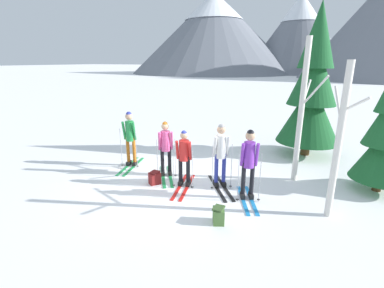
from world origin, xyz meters
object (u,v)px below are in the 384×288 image
object	(u,v)px
skier_in_green	(130,136)
skier_in_purple	(249,160)
skier_in_white	(221,153)
backpack_on_snow_front	(155,178)
backpack_on_snow_beside	(218,215)
skier_in_pink	(166,146)
birch_tree_tall	(302,111)
birch_tree_slender	(339,142)
pine_tree_near	(312,89)
skier_in_red	(184,157)

from	to	relation	value
skier_in_green	skier_in_purple	xyz separation A→B (m)	(4.18, -0.62, 0.02)
skier_in_white	skier_in_purple	world-z (taller)	skier_in_purple
skier_in_white	backpack_on_snow_front	distance (m)	2.06
skier_in_white	backpack_on_snow_beside	bearing A→B (deg)	-70.60
skier_in_green	skier_in_pink	size ratio (longest dim) A/B	1.08
birch_tree_tall	birch_tree_slender	size ratio (longest dim) A/B	1.17
skier_in_purple	backpack_on_snow_front	world-z (taller)	skier_in_purple
skier_in_purple	birch_tree_tall	distance (m)	2.29
birch_tree_tall	backpack_on_snow_front	xyz separation A→B (m)	(-3.63, -2.08, -1.92)
skier_in_green	skier_in_white	bearing A→B (deg)	-4.47
skier_in_green	pine_tree_near	world-z (taller)	pine_tree_near
skier_in_red	pine_tree_near	world-z (taller)	pine_tree_near
skier_in_white	backpack_on_snow_beside	world-z (taller)	skier_in_white
backpack_on_snow_front	skier_in_red	bearing A→B (deg)	17.49
skier_in_pink	birch_tree_slender	size ratio (longest dim) A/B	0.49
backpack_on_snow_front	pine_tree_near	bearing A→B (deg)	51.93
skier_in_green	backpack_on_snow_front	size ratio (longest dim) A/B	4.67
birch_tree_slender	backpack_on_snow_front	distance (m)	4.86
skier_in_purple	skier_in_pink	bearing A→B (deg)	171.29
backpack_on_snow_front	birch_tree_tall	bearing A→B (deg)	29.77
skier_in_green	birch_tree_slender	bearing A→B (deg)	-5.95
skier_in_pink	skier_in_purple	world-z (taller)	skier_in_purple
skier_in_pink	pine_tree_near	size ratio (longest dim) A/B	0.32
skier_in_pink	skier_in_purple	xyz separation A→B (m)	(2.68, -0.41, 0.09)
pine_tree_near	backpack_on_snow_beside	size ratio (longest dim) A/B	13.83
skier_in_white	pine_tree_near	distance (m)	4.75
pine_tree_near	skier_in_green	bearing A→B (deg)	-143.85
skier_in_purple	skier_in_white	bearing A→B (deg)	157.46
skier_in_purple	backpack_on_snow_beside	xyz separation A→B (m)	(-0.26, -1.41, -0.87)
skier_in_red	birch_tree_slender	bearing A→B (deg)	0.22
pine_tree_near	birch_tree_tall	distance (m)	2.69
skier_in_green	skier_in_white	distance (m)	3.31
skier_in_pink	skier_in_red	world-z (taller)	skier_in_pink
skier_in_pink	backpack_on_snow_beside	size ratio (longest dim) A/B	4.40
birch_tree_tall	skier_in_purple	bearing A→B (deg)	-118.70
skier_in_white	birch_tree_slender	distance (m)	2.93
skier_in_purple	backpack_on_snow_front	xyz separation A→B (m)	(-2.65, -0.29, -0.87)
skier_in_purple	pine_tree_near	xyz separation A→B (m)	(1.06, 4.45, 1.41)
pine_tree_near	skier_in_pink	bearing A→B (deg)	-132.78
skier_in_red	skier_in_white	bearing A→B (deg)	22.70
skier_in_green	skier_in_red	bearing A→B (deg)	-15.40
backpack_on_snow_beside	skier_in_red	bearing A→B (deg)	138.51
skier_in_pink	pine_tree_near	bearing A→B (deg)	47.22
skier_in_white	pine_tree_near	world-z (taller)	pine_tree_near
pine_tree_near	birch_tree_slender	world-z (taller)	pine_tree_near
pine_tree_near	skier_in_purple	bearing A→B (deg)	-103.41
skier_in_pink	birch_tree_tall	xyz separation A→B (m)	(3.66, 1.38, 1.14)
birch_tree_tall	backpack_on_snow_beside	distance (m)	3.93
skier_in_green	birch_tree_tall	xyz separation A→B (m)	(5.16, 1.16, 1.06)
skier_in_red	birch_tree_slender	world-z (taller)	birch_tree_slender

